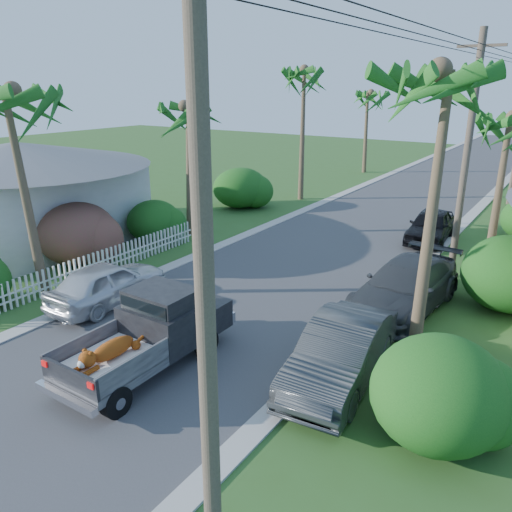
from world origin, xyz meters
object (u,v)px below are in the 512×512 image
Objects in this scene: pickup_truck at (156,329)px; utility_pole_a at (205,301)px; palm_l_a at (9,92)px; palm_r_a at (448,73)px; parked_car_ln at (108,283)px; parked_car_rm at (405,287)px; palm_l_d at (369,93)px; utility_pole_b at (466,159)px; parked_car_rf at (431,226)px; parked_car_rn at (340,354)px; palm_l_b at (186,107)px; palm_l_c at (304,71)px; house_left at (23,195)px; palm_r_b at (511,118)px.

utility_pole_a reaches higher than pickup_truck.
palm_l_a is 0.94× the size of palm_r_a.
parked_car_ln is 6.77m from palm_l_a.
palm_l_d is at bearing 119.59° from parked_car_rm.
utility_pole_b is (12.10, -21.00, -1.84)m from palm_l_d.
palm_l_d reaches higher than parked_car_rm.
palm_l_d is at bearing 117.69° from parked_car_rf.
palm_l_a is at bearing 18.06° from parked_car_ln.
parked_car_rn is 0.54× the size of utility_pole_b.
palm_l_b is at bearing -175.39° from utility_pole_b.
parked_car_rm is 14.13m from palm_l_a.
parked_car_rf is 15.21m from parked_car_ln.
utility_pole_a is (11.80, -5.00, -2.33)m from palm_l_a.
utility_pole_b reaches higher than palm_l_a.
palm_l_b is (-0.60, 9.00, -0.79)m from palm_l_a.
utility_pole_a is (9.20, -5.90, 3.86)m from parked_car_ln.
palm_l_d reaches higher than pickup_truck.
parked_car_rm is 28.04m from palm_l_d.
palm_l_c reaches higher than house_left.
palm_l_b is 14.47m from palm_r_a.
palm_l_c reaches higher than palm_l_a.
palm_l_c reaches higher than utility_pole_b.
utility_pole_b reaches higher than palm_l_b.
palm_l_d is at bearing 102.38° from pickup_truck.
palm_l_b is (-11.80, 8.10, 5.35)m from parked_car_rn.
parked_car_rn is at bearing -98.20° from palm_r_b.
parked_car_rm is at bearing 6.53° from house_left.
palm_r_b is 21.51m from house_left.
parked_car_rf is 0.53× the size of palm_l_a.
palm_r_b is 2.61m from utility_pole_b.
palm_l_c is (0.80, 10.00, 1.77)m from palm_l_b.
parked_car_rf is 6.11m from utility_pole_b.
palm_l_d reaches higher than house_left.
utility_pole_a is at bearing -38.30° from pickup_truck.
parked_car_rn is at bearing -121.76° from palm_r_a.
parked_car_ln is (-8.60, -0.00, -0.05)m from parked_car_rn.
palm_l_c reaches higher than palm_r_b.
palm_r_a is 0.97× the size of utility_pole_a.
palm_l_d is at bearing 92.39° from palm_l_c.
parked_car_rn is 1.10× the size of parked_car_rf.
palm_r_a reaches higher than pickup_truck.
palm_l_b reaches higher than house_left.
parked_car_rn reaches higher than parked_car_ln.
house_left is at bearing -157.80° from palm_r_b.
palm_r_b is at bearing 76.64° from parked_car_rn.
pickup_truck is 9.51m from palm_r_a.
parked_car_rf is at bearing 103.44° from palm_r_a.
parked_car_ln is at bearing -18.26° from house_left.
parked_car_rn is 13.47m from parked_car_rf.
palm_r_b is 17.08m from utility_pole_a.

